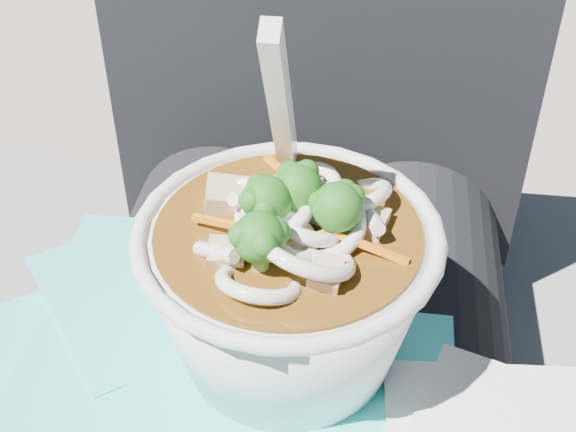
# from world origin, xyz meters

# --- Properties ---
(person_body) EXTENTS (0.34, 0.94, 1.02)m
(person_body) POSITION_xyz_m (0.00, 0.09, 0.57)
(person_body) COLOR black
(person_body) RESTS_ON ground
(plastic_bag) EXTENTS (0.34, 0.39, 0.02)m
(plastic_bag) POSITION_xyz_m (-0.03, -0.03, 0.64)
(plastic_bag) COLOR #30CBCA
(plastic_bag) RESTS_ON lap
(udon_bowl) EXTENTS (0.21, 0.21, 0.21)m
(udon_bowl) POSITION_xyz_m (0.01, 0.00, 0.70)
(udon_bowl) COLOR silver
(udon_bowl) RESTS_ON plastic_bag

